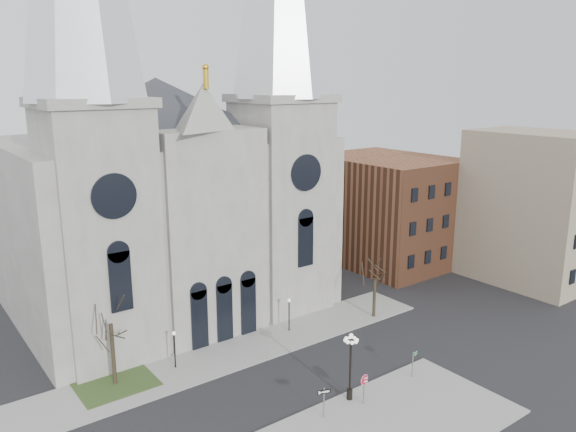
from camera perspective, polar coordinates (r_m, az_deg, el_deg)
ground at (r=44.31m, az=3.00°, el=-18.72°), size 160.00×160.00×0.00m
sidewalk_near at (r=43.04m, az=10.82°, el=-19.93°), size 18.00×10.00×0.14m
sidewalk_far at (r=52.06m, az=-4.98°, el=-13.43°), size 40.00×6.00×0.14m
grass_patch at (r=48.77m, az=-17.12°, el=-15.98°), size 6.00×5.00×0.18m
cathedral at (r=57.12m, az=-11.74°, el=8.08°), size 33.00×26.66×54.00m
bg_building_brick at (r=76.00m, az=9.86°, el=0.69°), size 14.00×18.00×14.00m
bg_building_tan at (r=72.67m, az=23.53°, el=0.78°), size 10.00×14.00×18.00m
tree_left at (r=46.37m, az=-17.59°, el=-10.05°), size 3.20×3.20×7.50m
tree_right at (r=57.61m, az=8.84°, el=-6.07°), size 3.20×3.20×6.00m
ped_lamp_left at (r=48.94m, az=-11.47°, el=-12.56°), size 0.32×0.32×3.26m
ped_lamp_right at (r=54.55m, az=0.11°, el=-9.46°), size 0.32×0.32×3.26m
stop_sign at (r=43.79m, az=7.74°, el=-16.43°), size 0.84×0.24×2.40m
globe_lamp at (r=43.40m, az=6.37°, el=-14.17°), size 1.37×1.37×5.38m
one_way_sign at (r=42.10m, az=3.67°, el=-17.93°), size 0.96×0.37×2.30m
street_name_sign at (r=48.18m, az=12.60°, el=-14.25°), size 0.69×0.21×2.19m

